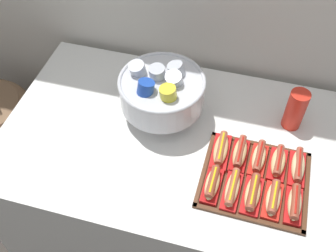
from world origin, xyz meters
TOP-DOWN VIEW (x-y plane):
  - ground_plane at (0.00, 0.00)m, footprint 10.00×10.00m
  - buffet_table at (0.00, 0.00)m, footprint 1.55×0.91m
  - serving_tray at (0.30, -0.12)m, footprint 0.41×0.36m
  - hot_dog_0 at (0.15, -0.21)m, footprint 0.07×0.16m
  - hot_dog_1 at (0.23, -0.21)m, footprint 0.07×0.17m
  - hot_dog_2 at (0.30, -0.21)m, footprint 0.07×0.17m
  - hot_dog_3 at (0.38, -0.21)m, footprint 0.07×0.16m
  - hot_dog_4 at (0.45, -0.21)m, footprint 0.06×0.15m
  - hot_dog_5 at (0.15, -0.04)m, footprint 0.07×0.18m
  - hot_dog_6 at (0.23, -0.04)m, footprint 0.07×0.17m
  - hot_dog_7 at (0.30, -0.04)m, footprint 0.07×0.16m
  - hot_dog_8 at (0.38, -0.04)m, footprint 0.07×0.16m
  - hot_dog_9 at (0.45, -0.04)m, footprint 0.06×0.16m
  - punch_bowl at (-0.13, 0.11)m, footprint 0.36×0.36m
  - cup_stack at (0.42, 0.20)m, footprint 0.08×0.08m

SIDE VIEW (x-z plane):
  - ground_plane at x=0.00m, z-range 0.00..0.00m
  - buffet_table at x=0.00m, z-range 0.02..0.81m
  - serving_tray at x=0.30m, z-range 0.79..0.80m
  - hot_dog_5 at x=0.15m, z-range 0.79..0.85m
  - hot_dog_3 at x=0.38m, z-range 0.79..0.85m
  - hot_dog_1 at x=0.23m, z-range 0.79..0.85m
  - hot_dog_2 at x=0.30m, z-range 0.79..0.85m
  - hot_dog_8 at x=0.38m, z-range 0.79..0.85m
  - hot_dog_7 at x=0.30m, z-range 0.80..0.85m
  - hot_dog_0 at x=0.15m, z-range 0.79..0.86m
  - hot_dog_4 at x=0.45m, z-range 0.80..0.86m
  - hot_dog_9 at x=0.45m, z-range 0.80..0.86m
  - hot_dog_6 at x=0.23m, z-range 0.80..0.86m
  - cup_stack at x=0.42m, z-range 0.79..0.98m
  - punch_bowl at x=-0.13m, z-range 0.81..1.06m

